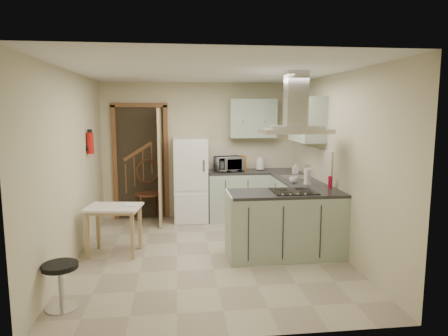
{
  "coord_description": "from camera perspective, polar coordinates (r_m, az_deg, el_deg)",
  "views": [
    {
      "loc": [
        -0.43,
        -5.33,
        1.98
      ],
      "look_at": [
        0.25,
        0.45,
        1.15
      ],
      "focal_mm": 32.0,
      "sensor_mm": 36.0,
      "label": 1
    }
  ],
  "objects": [
    {
      "name": "drop_leaf_table",
      "position": [
        5.82,
        -15.36,
        -8.55
      ],
      "size": [
        0.8,
        0.64,
        0.68
      ],
      "primitive_type": "cube",
      "rotation": [
        0.0,
        0.0,
        -0.14
      ],
      "color": "#DDB088",
      "rests_on": "floor"
    },
    {
      "name": "back_wall",
      "position": [
        7.48,
        -3.39,
        2.5
      ],
      "size": [
        3.6,
        0.0,
        3.6
      ],
      "primitive_type": "plane",
      "rotation": [
        1.57,
        0.0,
        0.0
      ],
      "color": "beige",
      "rests_on": "floor"
    },
    {
      "name": "counter_right",
      "position": [
        6.91,
        9.72,
        -4.8
      ],
      "size": [
        0.6,
        1.95,
        0.9
      ],
      "primitive_type": "cube",
      "color": "#9EB2A0",
      "rests_on": "floor"
    },
    {
      "name": "peninsula",
      "position": [
        5.57,
        8.8,
        -7.94
      ],
      "size": [
        1.55,
        0.65,
        0.9
      ],
      "primitive_type": "cube",
      "color": "#9EB2A0",
      "rests_on": "floor"
    },
    {
      "name": "soap_bottle",
      "position": [
        7.05,
        10.16,
        -0.07
      ],
      "size": [
        0.1,
        0.1,
        0.19
      ],
      "primitive_type": "imported",
      "rotation": [
        0.0,
        0.0,
        0.17
      ],
      "color": "#AAABB6",
      "rests_on": "counter_right"
    },
    {
      "name": "right_wall",
      "position": [
        5.82,
        15.86,
        0.61
      ],
      "size": [
        0.0,
        4.2,
        4.2
      ],
      "primitive_type": "plane",
      "rotation": [
        1.57,
        0.0,
        -1.57
      ],
      "color": "beige",
      "rests_on": "floor"
    },
    {
      "name": "microwave",
      "position": [
        7.23,
        0.68,
        0.59
      ],
      "size": [
        0.55,
        0.44,
        0.27
      ],
      "primitive_type": "imported",
      "rotation": [
        0.0,
        0.0,
        0.26
      ],
      "color": "black",
      "rests_on": "counter_back"
    },
    {
      "name": "stool",
      "position": [
        4.5,
        -22.25,
        -15.31
      ],
      "size": [
        0.36,
        0.36,
        0.47
      ],
      "primitive_type": "cylinder",
      "rotation": [
        0.0,
        0.0,
        0.03
      ],
      "color": "black",
      "rests_on": "floor"
    },
    {
      "name": "counter_back",
      "position": [
        7.37,
        1.94,
        -3.87
      ],
      "size": [
        1.08,
        0.6,
        0.9
      ],
      "primitive_type": "cube",
      "color": "#9EB2A0",
      "rests_on": "floor"
    },
    {
      "name": "ceiling",
      "position": [
        5.37,
        -2.15,
        13.67
      ],
      "size": [
        4.2,
        4.2,
        0.0
      ],
      "primitive_type": "plane",
      "rotation": [
        3.14,
        0.0,
        0.0
      ],
      "color": "silver",
      "rests_on": "back_wall"
    },
    {
      "name": "wall_cabinet_right",
      "position": [
        6.51,
        11.76,
        6.8
      ],
      "size": [
        0.35,
        0.9,
        0.7
      ],
      "primitive_type": "cube",
      "color": "#9EB2A0",
      "rests_on": "right_wall"
    },
    {
      "name": "red_bottle",
      "position": [
        5.83,
        14.92,
        -1.97
      ],
      "size": [
        0.07,
        0.07,
        0.17
      ],
      "primitive_type": "cylinder",
      "rotation": [
        0.0,
        0.0,
        0.11
      ],
      "color": "red",
      "rests_on": "peninsula"
    },
    {
      "name": "fridge",
      "position": [
        7.24,
        -4.8,
        -1.7
      ],
      "size": [
        0.6,
        0.6,
        1.5
      ],
      "primitive_type": "cube",
      "color": "white",
      "rests_on": "floor"
    },
    {
      "name": "splashback",
      "position": [
        7.59,
        3.88,
        1.82
      ],
      "size": [
        1.68,
        0.02,
        0.5
      ],
      "primitive_type": "cube",
      "color": "beige",
      "rests_on": "counter_back"
    },
    {
      "name": "kettle",
      "position": [
        7.39,
        5.16,
        0.64
      ],
      "size": [
        0.22,
        0.22,
        0.24
      ],
      "primitive_type": "cylinder",
      "rotation": [
        0.0,
        0.0,
        0.37
      ],
      "color": "white",
      "rests_on": "counter_back"
    },
    {
      "name": "sink",
      "position": [
        6.66,
        10.23,
        -1.31
      ],
      "size": [
        0.45,
        0.4,
        0.01
      ],
      "primitive_type": "cube",
      "color": "silver",
      "rests_on": "counter_right"
    },
    {
      "name": "extractor_hood",
      "position": [
        5.39,
        10.12,
        5.22
      ],
      "size": [
        0.9,
        0.55,
        0.1
      ],
      "primitive_type": "cube",
      "color": "silver",
      "rests_on": "ceiling"
    },
    {
      "name": "hob",
      "position": [
        5.49,
        9.91,
        -3.3
      ],
      "size": [
        0.58,
        0.5,
        0.01
      ],
      "primitive_type": "cube",
      "color": "black",
      "rests_on": "peninsula"
    },
    {
      "name": "cereal_box",
      "position": [
        7.35,
        2.75,
        0.72
      ],
      "size": [
        0.09,
        0.19,
        0.27
      ],
      "primitive_type": "cube",
      "rotation": [
        0.0,
        0.0,
        0.1
      ],
      "color": "orange",
      "rests_on": "counter_back"
    },
    {
      "name": "paper_towel",
      "position": [
        6.04,
        11.82,
        -1.18
      ],
      "size": [
        0.1,
        0.1,
        0.24
      ],
      "primitive_type": "cylinder",
      "rotation": [
        0.0,
        0.0,
        0.07
      ],
      "color": "silver",
      "rests_on": "counter_right"
    },
    {
      "name": "doorway",
      "position": [
        7.49,
        -11.8,
        0.81
      ],
      "size": [
        1.1,
        0.12,
        2.1
      ],
      "primitive_type": "cube",
      "color": "brown",
      "rests_on": "floor"
    },
    {
      "name": "cup",
      "position": [
        6.13,
        9.88,
        -1.7
      ],
      "size": [
        0.14,
        0.14,
        0.09
      ],
      "primitive_type": "imported",
      "rotation": [
        0.0,
        0.0,
        -0.16
      ],
      "color": "silver",
      "rests_on": "counter_right"
    },
    {
      "name": "floor",
      "position": [
        5.7,
        -2.02,
        -12.21
      ],
      "size": [
        4.2,
        4.2,
        0.0
      ],
      "primitive_type": "plane",
      "color": "tan",
      "rests_on": "ground"
    },
    {
      "name": "wall_cabinet_back",
      "position": [
        7.39,
        4.08,
        7.09
      ],
      "size": [
        0.85,
        0.35,
        0.7
      ],
      "primitive_type": "cube",
      "color": "#9EB2A0",
      "rests_on": "back_wall"
    },
    {
      "name": "book",
      "position": [
        5.72,
        -14.01,
        -4.79
      ],
      "size": [
        0.17,
        0.21,
        0.09
      ],
      "primitive_type": "imported",
      "rotation": [
        0.0,
        0.0,
        0.11
      ],
      "color": "#9A4033",
      "rests_on": "drop_leaf_table"
    },
    {
      "name": "fire_extinguisher",
      "position": [
        6.38,
        -18.57,
        3.38
      ],
      "size": [
        0.1,
        0.1,
        0.32
      ],
      "primitive_type": "cylinder",
      "color": "#B2140F",
      "rests_on": "left_wall"
    },
    {
      "name": "left_wall",
      "position": [
        5.55,
        -20.94,
        0.02
      ],
      "size": [
        0.0,
        4.2,
        4.2
      ],
      "primitive_type": "plane",
      "rotation": [
        1.57,
        0.0,
        1.57
      ],
      "color": "beige",
      "rests_on": "floor"
    },
    {
      "name": "bentwood_chair",
      "position": [
        7.31,
        -10.85,
        -3.66
      ],
      "size": [
        0.58,
        0.58,
        1.01
      ],
      "primitive_type": "cube",
      "rotation": [
        0.0,
        0.0,
        0.38
      ],
      "color": "#52231B",
      "rests_on": "floor"
    }
  ]
}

